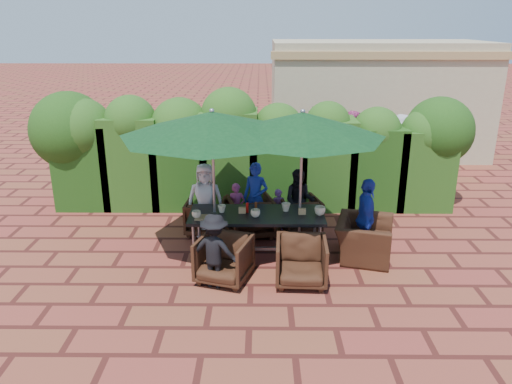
{
  "coord_description": "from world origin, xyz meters",
  "views": [
    {
      "loc": [
        0.14,
        -7.7,
        3.73
      ],
      "look_at": [
        0.06,
        0.4,
        0.95
      ],
      "focal_mm": 35.0,
      "sensor_mm": 36.0,
      "label": 1
    }
  ],
  "objects_px": {
    "umbrella_right": "(302,125)",
    "chair_near_left": "(224,257)",
    "umbrella_left": "(212,124)",
    "dining_table": "(257,218)",
    "chair_far_right": "(300,213)",
    "chair_far_mid": "(251,215)",
    "chair_end_right": "(364,233)",
    "chair_far_left": "(205,215)",
    "chair_near_right": "(301,259)"
  },
  "relations": [
    {
      "from": "chair_far_right",
      "to": "umbrella_right",
      "type": "bearing_deg",
      "value": 69.73
    },
    {
      "from": "chair_far_right",
      "to": "chair_near_right",
      "type": "xyz_separation_m",
      "value": [
        -0.13,
        -1.98,
        0.03
      ]
    },
    {
      "from": "umbrella_right",
      "to": "chair_end_right",
      "type": "bearing_deg",
      "value": -4.77
    },
    {
      "from": "dining_table",
      "to": "chair_far_right",
      "type": "bearing_deg",
      "value": 52.99
    },
    {
      "from": "umbrella_left",
      "to": "chair_near_right",
      "type": "height_order",
      "value": "umbrella_left"
    },
    {
      "from": "chair_near_right",
      "to": "chair_end_right",
      "type": "xyz_separation_m",
      "value": [
        1.1,
        0.87,
        0.06
      ]
    },
    {
      "from": "umbrella_right",
      "to": "chair_near_left",
      "type": "height_order",
      "value": "umbrella_right"
    },
    {
      "from": "umbrella_left",
      "to": "chair_far_mid",
      "type": "height_order",
      "value": "umbrella_left"
    },
    {
      "from": "chair_end_right",
      "to": "chair_near_left",
      "type": "bearing_deg",
      "value": 124.74
    },
    {
      "from": "umbrella_right",
      "to": "chair_far_mid",
      "type": "bearing_deg",
      "value": 135.31
    },
    {
      "from": "chair_far_right",
      "to": "chair_near_left",
      "type": "height_order",
      "value": "chair_near_left"
    },
    {
      "from": "umbrella_left",
      "to": "umbrella_right",
      "type": "xyz_separation_m",
      "value": [
        1.4,
        -0.04,
        -0.0
      ]
    },
    {
      "from": "chair_far_left",
      "to": "chair_end_right",
      "type": "relative_size",
      "value": 0.7
    },
    {
      "from": "umbrella_right",
      "to": "chair_far_left",
      "type": "height_order",
      "value": "umbrella_right"
    },
    {
      "from": "umbrella_left",
      "to": "chair_near_right",
      "type": "bearing_deg",
      "value": -36.27
    },
    {
      "from": "umbrella_right",
      "to": "umbrella_left",
      "type": "bearing_deg",
      "value": 178.36
    },
    {
      "from": "chair_far_left",
      "to": "chair_far_right",
      "type": "relative_size",
      "value": 1.0
    },
    {
      "from": "chair_far_left",
      "to": "dining_table",
      "type": "bearing_deg",
      "value": 139.64
    },
    {
      "from": "dining_table",
      "to": "chair_end_right",
      "type": "distance_m",
      "value": 1.79
    },
    {
      "from": "chair_far_mid",
      "to": "chair_near_left",
      "type": "height_order",
      "value": "chair_far_mid"
    },
    {
      "from": "dining_table",
      "to": "chair_far_right",
      "type": "height_order",
      "value": "dining_table"
    },
    {
      "from": "umbrella_right",
      "to": "chair_far_mid",
      "type": "distance_m",
      "value": 2.15
    },
    {
      "from": "umbrella_left",
      "to": "dining_table",
      "type": "bearing_deg",
      "value": -6.32
    },
    {
      "from": "chair_far_mid",
      "to": "chair_near_left",
      "type": "xyz_separation_m",
      "value": [
        -0.38,
        -1.7,
        -0.02
      ]
    },
    {
      "from": "umbrella_right",
      "to": "chair_end_right",
      "type": "xyz_separation_m",
      "value": [
        1.06,
        -0.09,
        -1.77
      ]
    },
    {
      "from": "umbrella_left",
      "to": "chair_far_mid",
      "type": "bearing_deg",
      "value": 52.87
    },
    {
      "from": "chair_far_right",
      "to": "chair_end_right",
      "type": "bearing_deg",
      "value": 116.08
    },
    {
      "from": "chair_far_right",
      "to": "chair_end_right",
      "type": "distance_m",
      "value": 1.48
    },
    {
      "from": "umbrella_left",
      "to": "chair_far_left",
      "type": "xyz_separation_m",
      "value": [
        -0.26,
        0.86,
        -1.86
      ]
    },
    {
      "from": "chair_far_right",
      "to": "chair_end_right",
      "type": "xyz_separation_m",
      "value": [
        0.98,
        -1.11,
        0.08
      ]
    },
    {
      "from": "dining_table",
      "to": "chair_end_right",
      "type": "relative_size",
      "value": 2.19
    },
    {
      "from": "dining_table",
      "to": "chair_near_left",
      "type": "relative_size",
      "value": 2.88
    },
    {
      "from": "dining_table",
      "to": "umbrella_right",
      "type": "bearing_deg",
      "value": 2.99
    },
    {
      "from": "umbrella_right",
      "to": "chair_near_right",
      "type": "relative_size",
      "value": 3.41
    },
    {
      "from": "umbrella_left",
      "to": "chair_far_right",
      "type": "height_order",
      "value": "umbrella_left"
    },
    {
      "from": "chair_far_left",
      "to": "chair_near_right",
      "type": "distance_m",
      "value": 2.47
    },
    {
      "from": "dining_table",
      "to": "chair_far_left",
      "type": "height_order",
      "value": "dining_table"
    },
    {
      "from": "umbrella_right",
      "to": "chair_end_right",
      "type": "relative_size",
      "value": 2.6
    },
    {
      "from": "dining_table",
      "to": "chair_far_left",
      "type": "bearing_deg",
      "value": 135.38
    },
    {
      "from": "umbrella_left",
      "to": "chair_end_right",
      "type": "xyz_separation_m",
      "value": [
        2.47,
        -0.13,
        -1.78
      ]
    },
    {
      "from": "chair_far_mid",
      "to": "chair_near_right",
      "type": "distance_m",
      "value": 1.94
    },
    {
      "from": "umbrella_left",
      "to": "chair_far_right",
      "type": "bearing_deg",
      "value": 33.25
    },
    {
      "from": "chair_near_right",
      "to": "umbrella_right",
      "type": "bearing_deg",
      "value": 90.29
    },
    {
      "from": "chair_far_left",
      "to": "chair_near_left",
      "type": "relative_size",
      "value": 0.93
    },
    {
      "from": "chair_near_left",
      "to": "chair_far_right",
      "type": "bearing_deg",
      "value": 73.56
    },
    {
      "from": "chair_near_right",
      "to": "umbrella_left",
      "type": "bearing_deg",
      "value": 146.34
    },
    {
      "from": "dining_table",
      "to": "chair_near_left",
      "type": "distance_m",
      "value": 1.02
    },
    {
      "from": "umbrella_right",
      "to": "chair_near_left",
      "type": "bearing_deg",
      "value": -143.42
    },
    {
      "from": "chair_end_right",
      "to": "chair_far_right",
      "type": "bearing_deg",
      "value": 56.7
    },
    {
      "from": "dining_table",
      "to": "umbrella_right",
      "type": "distance_m",
      "value": 1.69
    }
  ]
}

